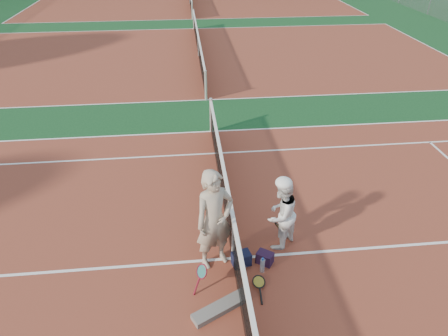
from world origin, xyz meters
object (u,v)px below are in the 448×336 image
at_px(sports_bag_navy, 241,259).
at_px(sports_bag_purple, 265,258).
at_px(racket_spare, 259,282).
at_px(net_main, 233,239).
at_px(racket_black_held, 278,233).
at_px(racket_red, 202,278).
at_px(player_a, 214,220).
at_px(player_b, 281,214).
at_px(water_bottle, 262,266).

relative_size(sports_bag_navy, sports_bag_purple, 1.14).
bearing_deg(sports_bag_navy, racket_spare, -64.56).
distance_m(net_main, racket_black_held, 1.06).
bearing_deg(racket_red, net_main, 7.11).
bearing_deg(net_main, player_a, -174.07).
bearing_deg(net_main, sports_bag_purple, -15.81).
distance_m(player_b, sports_bag_purple, 0.90).
relative_size(net_main, player_b, 7.07).
xyz_separation_m(racket_red, sports_bag_navy, (0.78, 0.52, -0.14)).
xyz_separation_m(racket_spare, sports_bag_purple, (0.21, 0.51, 0.08)).
distance_m(sports_bag_navy, water_bottle, 0.43).
bearing_deg(player_a, racket_black_held, -7.70).
relative_size(player_b, racket_black_held, 2.89).
distance_m(racket_spare, water_bottle, 0.34).
bearing_deg(player_a, racket_red, -138.41).
distance_m(racket_red, sports_bag_navy, 0.94).
bearing_deg(net_main, racket_spare, -60.15).
bearing_deg(sports_bag_navy, racket_black_held, 32.06).
bearing_deg(water_bottle, racket_black_held, 58.20).
bearing_deg(net_main, sports_bag_navy, -48.14).
relative_size(racket_red, sports_bag_navy, 1.59).
xyz_separation_m(player_b, water_bottle, (-0.46, -0.71, -0.63)).
height_order(player_a, water_bottle, player_a).
height_order(player_a, racket_spare, player_a).
bearing_deg(sports_bag_navy, racket_red, -146.47).
relative_size(sports_bag_navy, water_bottle, 1.16).
bearing_deg(sports_bag_purple, player_b, 52.60).
relative_size(racket_red, racket_spare, 0.92).
relative_size(player_a, sports_bag_navy, 5.93).
relative_size(racket_black_held, sports_bag_purple, 1.77).
height_order(player_b, racket_spare, player_b).
bearing_deg(racket_black_held, racket_red, 6.64).
distance_m(net_main, player_b, 1.06).
distance_m(player_a, water_bottle, 1.28).
bearing_deg(racket_red, racket_black_held, -6.87).
relative_size(player_a, water_bottle, 6.86).
bearing_deg(player_b, player_a, -28.19).
relative_size(player_a, racket_black_held, 3.83).
bearing_deg(racket_black_held, racket_spare, 34.86).
xyz_separation_m(racket_red, racket_spare, (1.03, -0.01, -0.23)).
relative_size(player_b, water_bottle, 5.18).
distance_m(player_b, racket_black_held, 0.51).
bearing_deg(net_main, racket_black_held, 20.26).
bearing_deg(net_main, player_b, 18.20).
xyz_separation_m(net_main, sports_bag_navy, (0.14, -0.16, -0.37)).
relative_size(net_main, racket_spare, 18.30).
height_order(racket_black_held, sports_bag_navy, racket_black_held).
height_order(player_b, sports_bag_navy, player_b).
relative_size(net_main, sports_bag_navy, 31.61).
bearing_deg(player_b, racket_spare, 16.73).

